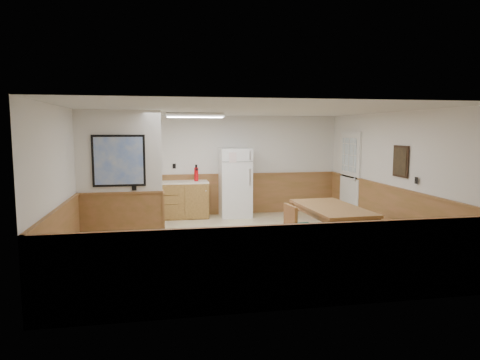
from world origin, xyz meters
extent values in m
plane|color=#C3B08C|center=(0.00, 0.00, 0.00)|extent=(6.00, 6.00, 0.00)
cube|color=silver|center=(0.00, 0.00, 2.50)|extent=(6.00, 6.00, 0.02)
cube|color=white|center=(0.00, 3.00, 1.25)|extent=(6.00, 0.02, 2.50)
cube|color=white|center=(3.00, 0.00, 1.25)|extent=(0.02, 6.00, 2.50)
cube|color=white|center=(-3.00, 0.00, 1.25)|extent=(0.02, 6.00, 2.50)
cube|color=#A86943|center=(0.00, 2.98, 0.50)|extent=(6.00, 0.04, 1.00)
cube|color=#A86943|center=(2.98, 0.00, 0.50)|extent=(0.04, 6.00, 1.00)
cube|color=#A86943|center=(-2.98, 0.00, 0.50)|extent=(0.04, 6.00, 1.00)
cube|color=white|center=(-2.25, 0.20, 1.75)|extent=(1.50, 0.15, 1.50)
cube|color=#A86943|center=(-2.25, 0.20, 0.50)|extent=(1.50, 0.17, 1.00)
cube|color=black|center=(-2.25, 0.10, 1.60)|extent=(0.92, 0.03, 0.92)
cube|color=silver|center=(-2.25, 0.09, 1.60)|extent=(0.84, 0.01, 0.84)
cube|color=#AA823C|center=(-1.10, 2.68, 0.43)|extent=(1.40, 0.60, 0.86)
cube|color=#AA823C|center=(-2.57, 2.68, 0.43)|extent=(0.06, 0.60, 0.86)
cube|color=#AA823C|center=(-1.83, 2.68, 0.43)|extent=(0.06, 0.60, 0.86)
cube|color=#EDE0C7|center=(-1.50, 2.68, 0.88)|extent=(2.20, 0.60, 0.04)
cube|color=#EDE0C7|center=(-1.50, 2.98, 0.95)|extent=(2.20, 0.02, 0.10)
cube|color=white|center=(2.97, 1.90, 1.02)|extent=(0.05, 1.02, 2.15)
cube|color=white|center=(2.96, 1.90, 1.02)|extent=(0.04, 0.90, 2.05)
cube|color=silver|center=(2.94, 1.90, 1.55)|extent=(0.02, 0.76, 0.80)
cube|color=white|center=(-2.10, 2.98, 1.55)|extent=(0.80, 0.03, 1.00)
cube|color=white|center=(-2.10, 2.96, 1.55)|extent=(0.70, 0.01, 0.90)
cube|color=black|center=(2.97, -0.30, 1.55)|extent=(0.03, 0.50, 0.60)
cube|color=black|center=(2.95, -0.30, 1.55)|extent=(0.01, 0.42, 0.52)
cube|color=white|center=(-0.80, 1.30, 2.45)|extent=(1.20, 0.30, 0.08)
cube|color=white|center=(-0.80, 1.30, 2.40)|extent=(1.15, 0.25, 0.01)
cube|color=white|center=(0.28, 2.63, 0.85)|extent=(0.75, 0.70, 1.70)
cube|color=silver|center=(0.58, 2.27, 1.54)|extent=(0.03, 0.02, 0.22)
cube|color=silver|center=(0.58, 2.27, 1.02)|extent=(0.03, 0.02, 0.40)
cube|color=olive|center=(1.54, -0.44, 0.72)|extent=(1.04, 1.95, 0.05)
cube|color=olive|center=(1.54, -0.44, 0.65)|extent=(0.93, 1.84, 0.10)
cube|color=olive|center=(1.17, -1.35, 0.35)|extent=(0.07, 0.07, 0.70)
cube|color=olive|center=(1.09, 0.43, 0.35)|extent=(0.07, 0.07, 0.70)
cube|color=olive|center=(2.00, -1.32, 0.35)|extent=(0.07, 0.07, 0.70)
cube|color=olive|center=(1.92, 0.47, 0.35)|extent=(0.07, 0.07, 0.70)
cube|color=olive|center=(2.66, -0.52, 0.42)|extent=(0.44, 1.49, 0.05)
cube|color=olive|center=(2.66, -1.20, 0.20)|extent=(0.31, 0.08, 0.40)
cube|color=olive|center=(2.66, 0.17, 0.20)|extent=(0.31, 0.08, 0.40)
cube|color=olive|center=(0.89, -0.69, 0.42)|extent=(0.54, 0.54, 0.06)
cube|color=#0D4338|center=(0.89, -0.69, 0.47)|extent=(0.50, 0.50, 0.03)
cube|color=olive|center=(0.68, -0.71, 0.65)|extent=(0.11, 0.49, 0.40)
cube|color=#0D4338|center=(0.46, -0.73, 0.65)|extent=(0.07, 0.43, 0.34)
cube|color=olive|center=(0.70, -0.92, 0.20)|extent=(0.04, 0.04, 0.39)
cube|color=olive|center=(0.65, -0.50, 0.20)|extent=(0.04, 0.04, 0.39)
cube|color=olive|center=(1.13, -0.88, 0.20)|extent=(0.04, 0.04, 0.39)
cube|color=olive|center=(1.08, -0.45, 0.20)|extent=(0.04, 0.04, 0.39)
cylinder|color=red|center=(-0.68, 2.68, 1.06)|extent=(0.12, 0.12, 0.33)
cylinder|color=black|center=(-0.68, 2.68, 1.27)|extent=(0.05, 0.05, 0.07)
cylinder|color=#198937|center=(-2.17, 2.72, 1.00)|extent=(0.07, 0.07, 0.20)
camera|label=1|loc=(-1.50, -7.72, 2.14)|focal=32.00mm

